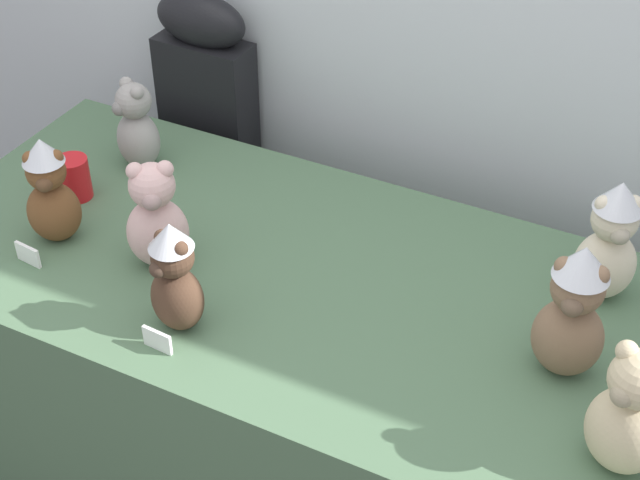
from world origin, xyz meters
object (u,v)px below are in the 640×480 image
object	(u,v)px
teddy_bear_ash	(137,128)
teddy_bear_cocoa	(175,278)
teddy_bear_blush	(156,218)
teddy_bear_sand	(628,415)
party_cup_red	(74,178)
teddy_bear_cream	(610,242)
teddy_bear_mocha	(573,313)
teddy_bear_chestnut	(50,192)
display_table	(320,395)
instrument_case	(212,161)

from	to	relation	value
teddy_bear_ash	teddy_bear_cocoa	distance (m)	0.64
teddy_bear_blush	teddy_bear_sand	bearing A→B (deg)	-39.30
teddy_bear_blush	teddy_bear_cocoa	xyz separation A→B (m)	(0.16, -0.16, 0.00)
party_cup_red	teddy_bear_blush	bearing A→B (deg)	-20.15
teddy_bear_cream	teddy_bear_mocha	xyz separation A→B (m)	(-0.01, -0.26, 0.01)
party_cup_red	teddy_bear_ash	bearing A→B (deg)	71.99
teddy_bear_sand	teddy_bear_chestnut	world-z (taller)	teddy_bear_sand
teddy_bear_sand	teddy_bear_blush	size ratio (longest dim) A/B	1.02
teddy_bear_blush	teddy_bear_chestnut	world-z (taller)	teddy_bear_chestnut
teddy_bear_cream	display_table	bearing A→B (deg)	174.76
teddy_bear_mocha	teddy_bear_blush	bearing A→B (deg)	-178.41
display_table	teddy_bear_cream	xyz separation A→B (m)	(0.57, 0.24, 0.51)
party_cup_red	teddy_bear_chestnut	bearing A→B (deg)	-65.76
instrument_case	party_cup_red	world-z (taller)	instrument_case
teddy_bear_mocha	instrument_case	bearing A→B (deg)	150.82
teddy_bear_mocha	teddy_bear_cocoa	bearing A→B (deg)	-166.04
instrument_case	teddy_bear_cocoa	world-z (taller)	instrument_case
teddy_bear_sand	teddy_bear_ash	world-z (taller)	teddy_bear_sand
teddy_bear_cream	teddy_bear_cocoa	world-z (taller)	teddy_bear_cream
teddy_bear_blush	teddy_bear_ash	distance (m)	0.42
teddy_bear_cream	teddy_bear_cocoa	distance (m)	0.92
instrument_case	teddy_bear_ash	distance (m)	0.46
display_table	teddy_bear_chestnut	world-z (taller)	teddy_bear_chestnut
teddy_bear_blush	party_cup_red	world-z (taller)	teddy_bear_blush
display_table	teddy_bear_cream	distance (m)	0.80
teddy_bear_cream	teddy_bear_chestnut	bearing A→B (deg)	169.21
instrument_case	teddy_bear_chestnut	size ratio (longest dim) A/B	3.92
teddy_bear_sand	teddy_bear_ash	size ratio (longest dim) A/B	1.13
teddy_bear_sand	party_cup_red	world-z (taller)	teddy_bear_sand
display_table	teddy_bear_chestnut	distance (m)	0.82
instrument_case	teddy_bear_blush	bearing A→B (deg)	-64.48
teddy_bear_sand	party_cup_red	xyz separation A→B (m)	(-1.41, 0.24, -0.08)
teddy_bear_sand	teddy_bear_cocoa	xyz separation A→B (m)	(-0.91, -0.05, 0.00)
teddy_bear_blush	party_cup_red	distance (m)	0.37
teddy_bear_ash	teddy_bear_mocha	size ratio (longest dim) A/B	0.79
teddy_bear_sand	teddy_bear_ash	bearing A→B (deg)	-176.23
display_table	teddy_bear_sand	distance (m)	0.89
teddy_bear_blush	teddy_bear_mocha	size ratio (longest dim) A/B	0.87
teddy_bear_blush	party_cup_red	size ratio (longest dim) A/B	2.49
teddy_bear_sand	teddy_bear_mocha	size ratio (longest dim) A/B	0.89
teddy_bear_chestnut	party_cup_red	world-z (taller)	teddy_bear_chestnut
instrument_case	teddy_bear_chestnut	distance (m)	0.77
teddy_bear_chestnut	party_cup_red	distance (m)	0.19
teddy_bear_ash	teddy_bear_cocoa	bearing A→B (deg)	-20.58
display_table	teddy_bear_sand	world-z (taller)	teddy_bear_sand
display_table	teddy_bear_mocha	distance (m)	0.76
teddy_bear_blush	party_cup_red	bearing A→B (deg)	126.52
teddy_bear_mocha	teddy_bear_chestnut	bearing A→B (deg)	-177.94
display_table	teddy_bear_chestnut	size ratio (longest dim) A/B	7.18
teddy_bear_chestnut	party_cup_red	size ratio (longest dim) A/B	2.51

